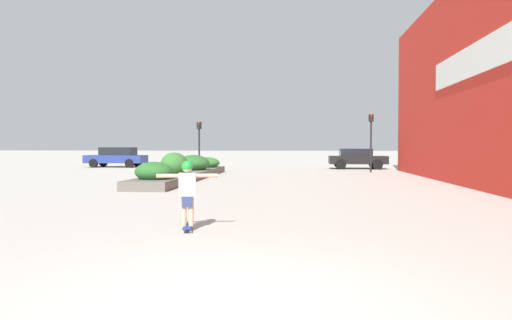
% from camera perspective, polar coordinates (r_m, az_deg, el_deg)
% --- Properties ---
extents(ground_plane, '(300.00, 300.00, 0.00)m').
position_cam_1_polar(ground_plane, '(4.85, -4.33, -17.87)').
color(ground_plane, '#ADA89E').
extents(building_wall_right, '(0.67, 30.54, 8.68)m').
position_cam_1_polar(building_wall_right, '(17.17, 29.16, 10.64)').
color(building_wall_right, red).
rests_on(building_wall_right, ground_plane).
extents(planter_box, '(1.81, 12.82, 1.33)m').
position_cam_1_polar(planter_box, '(22.88, -8.68, -1.24)').
color(planter_box, '#605B54').
rests_on(planter_box, ground_plane).
extents(skateboard, '(0.29, 0.73, 0.09)m').
position_cam_1_polar(skateboard, '(8.96, -8.56, -8.27)').
color(skateboard, navy).
rests_on(skateboard, ground_plane).
extents(skateboarder, '(1.16, 0.30, 1.25)m').
position_cam_1_polar(skateboarder, '(8.86, -8.58, -3.29)').
color(skateboarder, tan).
rests_on(skateboarder, skateboard).
extents(car_leftmost, '(4.49, 1.94, 1.52)m').
position_cam_1_polar(car_leftmost, '(36.55, -17.02, 0.39)').
color(car_leftmost, navy).
rests_on(car_leftmost, ground_plane).
extents(car_center_left, '(4.02, 1.89, 1.44)m').
position_cam_1_polar(car_center_left, '(33.12, 12.52, 0.25)').
color(car_center_left, black).
rests_on(car_center_left, ground_plane).
extents(traffic_light_left, '(0.28, 0.30, 3.17)m').
position_cam_1_polar(traffic_light_left, '(29.45, -7.13, 2.84)').
color(traffic_light_left, black).
rests_on(traffic_light_left, ground_plane).
extents(traffic_light_right, '(0.28, 0.30, 3.58)m').
position_cam_1_polar(traffic_light_right, '(29.02, 14.18, 3.31)').
color(traffic_light_right, black).
rests_on(traffic_light_right, ground_plane).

